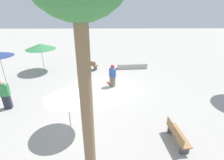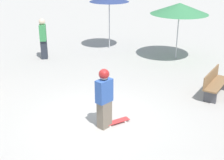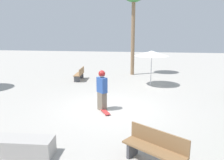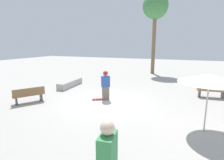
{
  "view_description": "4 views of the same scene",
  "coord_description": "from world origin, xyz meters",
  "px_view_note": "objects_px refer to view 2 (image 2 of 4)",
  "views": [
    {
      "loc": [
        0.14,
        -11.37,
        5.76
      ],
      "look_at": [
        0.27,
        -0.22,
        0.7
      ],
      "focal_mm": 28.0,
      "sensor_mm": 36.0,
      "label": 1
    },
    {
      "loc": [
        7.78,
        0.35,
        4.4
      ],
      "look_at": [
        0.29,
        0.41,
        1.38
      ],
      "focal_mm": 50.0,
      "sensor_mm": 36.0,
      "label": 2
    },
    {
      "loc": [
        -1.5,
        8.76,
        3.14
      ],
      "look_at": [
        -0.03,
        -0.29,
        1.19
      ],
      "focal_mm": 35.0,
      "sensor_mm": 36.0,
      "label": 3
    },
    {
      "loc": [
        -8.48,
        -3.77,
        3.13
      ],
      "look_at": [
        0.22,
        -0.22,
        1.21
      ],
      "focal_mm": 28.0,
      "sensor_mm": 36.0,
      "label": 4
    }
  ],
  "objects_px": {
    "shade_umbrella_green": "(179,8)",
    "bystander_watching": "(43,39)",
    "bench_near": "(215,83)",
    "skater_main": "(104,97)",
    "skateboard": "(116,122)"
  },
  "relations": [
    {
      "from": "shade_umbrella_green",
      "to": "bystander_watching",
      "type": "relative_size",
      "value": 1.39
    },
    {
      "from": "bench_near",
      "to": "shade_umbrella_green",
      "type": "height_order",
      "value": "shade_umbrella_green"
    },
    {
      "from": "skater_main",
      "to": "bystander_watching",
      "type": "height_order",
      "value": "bystander_watching"
    },
    {
      "from": "bench_near",
      "to": "bystander_watching",
      "type": "distance_m",
      "value": 7.65
    },
    {
      "from": "skateboard",
      "to": "bench_near",
      "type": "relative_size",
      "value": 0.5
    },
    {
      "from": "skateboard",
      "to": "bench_near",
      "type": "distance_m",
      "value": 3.83
    },
    {
      "from": "skater_main",
      "to": "shade_umbrella_green",
      "type": "xyz_separation_m",
      "value": [
        -6.07,
        3.17,
        1.34
      ]
    },
    {
      "from": "skater_main",
      "to": "skateboard",
      "type": "distance_m",
      "value": 0.93
    },
    {
      "from": "skateboard",
      "to": "bench_near",
      "type": "xyz_separation_m",
      "value": [
        -1.88,
        3.32,
        0.37
      ]
    },
    {
      "from": "skateboard",
      "to": "bench_near",
      "type": "height_order",
      "value": "bench_near"
    },
    {
      "from": "skater_main",
      "to": "bystander_watching",
      "type": "relative_size",
      "value": 0.93
    },
    {
      "from": "skateboard",
      "to": "skater_main",
      "type": "bearing_deg",
      "value": 177.99
    },
    {
      "from": "skateboard",
      "to": "bystander_watching",
      "type": "relative_size",
      "value": 0.44
    },
    {
      "from": "skater_main",
      "to": "skateboard",
      "type": "bearing_deg",
      "value": -17.79
    },
    {
      "from": "bystander_watching",
      "to": "skateboard",
      "type": "bearing_deg",
      "value": -159.53
    }
  ]
}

